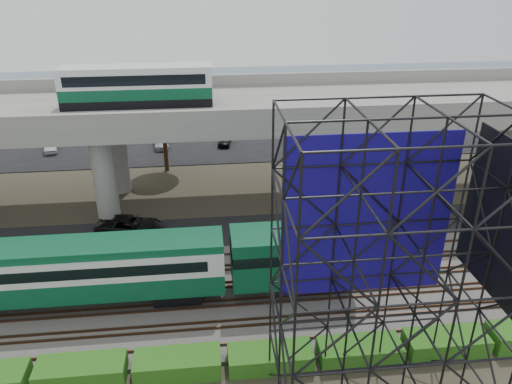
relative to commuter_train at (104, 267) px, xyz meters
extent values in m
plane|color=#474233|center=(8.55, -2.00, -2.88)|extent=(140.00, 140.00, 0.00)
cube|color=slate|center=(8.55, 0.00, -2.78)|extent=(90.00, 12.00, 0.20)
cube|color=black|center=(8.55, 8.50, -2.84)|extent=(90.00, 5.00, 0.08)
cube|color=black|center=(8.55, 32.00, -2.84)|extent=(90.00, 18.00, 0.08)
cube|color=#415F6A|center=(8.55, 54.00, -2.87)|extent=(140.00, 40.00, 0.03)
cube|color=#472D1E|center=(8.55, -4.72, -2.60)|extent=(90.00, 0.08, 0.16)
cube|color=#472D1E|center=(8.55, -3.28, -2.60)|extent=(90.00, 0.08, 0.16)
cube|color=#472D1E|center=(8.55, -2.72, -2.60)|extent=(90.00, 0.08, 0.16)
cube|color=#472D1E|center=(8.55, -1.28, -2.60)|extent=(90.00, 0.08, 0.16)
cube|color=#472D1E|center=(8.55, -0.72, -2.60)|extent=(90.00, 0.08, 0.16)
cube|color=#472D1E|center=(8.55, 0.72, -2.60)|extent=(90.00, 0.08, 0.16)
cube|color=#472D1E|center=(8.55, 1.28, -2.60)|extent=(90.00, 0.08, 0.16)
cube|color=#472D1E|center=(8.55, 2.72, -2.60)|extent=(90.00, 0.08, 0.16)
cube|color=#472D1E|center=(8.55, 3.28, -2.60)|extent=(90.00, 0.08, 0.16)
cube|color=#472D1E|center=(8.55, 4.72, -2.60)|extent=(90.00, 0.08, 0.16)
cube|color=black|center=(4.38, 0.00, -2.07)|extent=(3.00, 2.20, 0.90)
cube|color=#0A4C2D|center=(-2.12, 0.00, -0.92)|extent=(19.00, 3.00, 1.40)
cube|color=silver|center=(-2.12, 0.00, 0.53)|extent=(19.00, 3.00, 1.50)
cube|color=#0A4C2D|center=(-2.12, 0.00, 1.53)|extent=(19.00, 2.60, 0.50)
cube|color=black|center=(-1.12, 0.00, 0.58)|extent=(15.00, 3.06, 0.70)
cube|color=#0A4C2D|center=(11.88, 0.00, 0.08)|extent=(8.00, 3.00, 3.40)
cube|color=#9E9B93|center=(8.55, 14.00, 5.72)|extent=(80.00, 12.00, 1.20)
cube|color=#9E9B93|center=(8.55, 8.25, 6.87)|extent=(80.00, 0.50, 1.10)
cube|color=#9E9B93|center=(8.55, 19.75, 6.87)|extent=(80.00, 0.50, 1.10)
cylinder|color=#9E9B93|center=(-1.45, 10.50, 1.12)|extent=(1.80, 1.80, 8.00)
cylinder|color=#9E9B93|center=(-1.45, 17.50, 1.12)|extent=(1.80, 1.80, 8.00)
cube|color=#9E9B93|center=(-1.45, 14.00, 4.82)|extent=(2.40, 9.00, 0.60)
cylinder|color=#9E9B93|center=(18.55, 10.50, 1.12)|extent=(1.80, 1.80, 8.00)
cylinder|color=#9E9B93|center=(18.55, 17.50, 1.12)|extent=(1.80, 1.80, 8.00)
cube|color=#9E9B93|center=(18.55, 14.00, 4.82)|extent=(2.40, 9.00, 0.60)
cylinder|color=#9E9B93|center=(36.55, 17.50, 1.12)|extent=(1.80, 1.80, 8.00)
cube|color=black|center=(1.37, 14.00, 6.67)|extent=(12.00, 2.50, 0.70)
cube|color=#0A4C2D|center=(1.37, 14.00, 7.47)|extent=(12.00, 2.50, 0.90)
cube|color=silver|center=(1.37, 14.00, 8.57)|extent=(12.00, 2.50, 1.30)
cube|color=black|center=(1.37, 14.00, 8.62)|extent=(11.00, 2.56, 0.80)
cube|color=silver|center=(1.37, 14.00, 9.37)|extent=(12.00, 2.40, 0.30)
cube|color=navy|center=(13.90, -6.95, 6.42)|extent=(8.10, 0.08, 8.25)
cube|color=black|center=(18.45, -10.00, 7.62)|extent=(0.06, 5.40, 6.75)
cube|color=#235B15|center=(-0.45, -6.30, -2.28)|extent=(4.60, 1.80, 1.20)
cube|color=#235B15|center=(4.55, -6.30, -2.31)|extent=(4.60, 1.80, 1.15)
cube|color=#235B15|center=(9.55, -6.30, -2.37)|extent=(4.60, 1.80, 1.03)
cube|color=#235B15|center=(14.55, -6.30, -2.38)|extent=(4.60, 1.80, 1.01)
cube|color=#235B15|center=(19.55, -6.30, -2.32)|extent=(4.60, 1.80, 1.12)
cylinder|color=#382314|center=(22.55, 10.50, -0.48)|extent=(0.44, 0.44, 4.80)
ellipsoid|color=#235B15|center=(22.55, 10.50, 2.72)|extent=(4.94, 4.94, 4.18)
cylinder|color=#382314|center=(2.55, 22.00, -0.48)|extent=(0.44, 0.44, 4.80)
ellipsoid|color=#235B15|center=(2.55, 22.00, 2.72)|extent=(4.94, 4.94, 4.18)
imported|color=black|center=(0.30, 8.92, -2.06)|extent=(5.68, 3.43, 1.47)
imported|color=white|center=(-10.92, 29.00, -2.20)|extent=(2.25, 3.78, 1.20)
imported|color=silver|center=(-4.76, 34.00, -2.21)|extent=(1.83, 3.77, 1.19)
imported|color=#9C9FA4|center=(1.54, 29.00, -2.24)|extent=(2.03, 4.05, 1.13)
imported|color=white|center=(4.44, 34.00, -2.19)|extent=(2.43, 4.60, 1.23)
imported|color=black|center=(8.95, 29.00, -2.21)|extent=(1.91, 3.64, 1.18)
imported|color=silver|center=(15.81, 34.00, -2.25)|extent=(1.86, 3.50, 1.10)
imported|color=silver|center=(22.52, 29.00, -2.26)|extent=(2.02, 3.94, 1.09)
imported|color=gray|center=(24.65, 34.00, -2.16)|extent=(2.92, 4.93, 1.28)
camera|label=1|loc=(6.49, -26.70, 17.47)|focal=35.00mm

